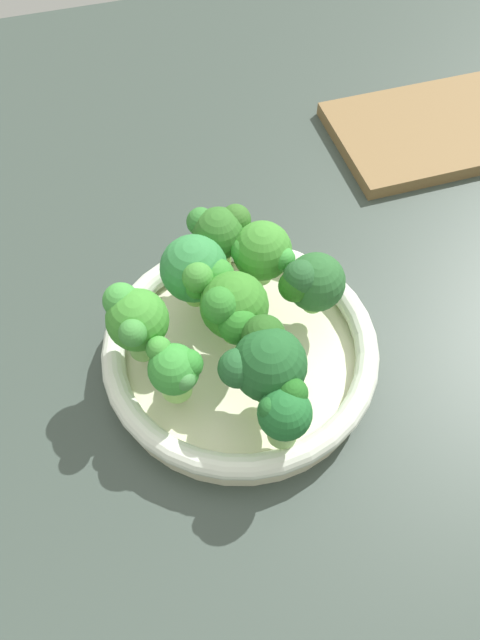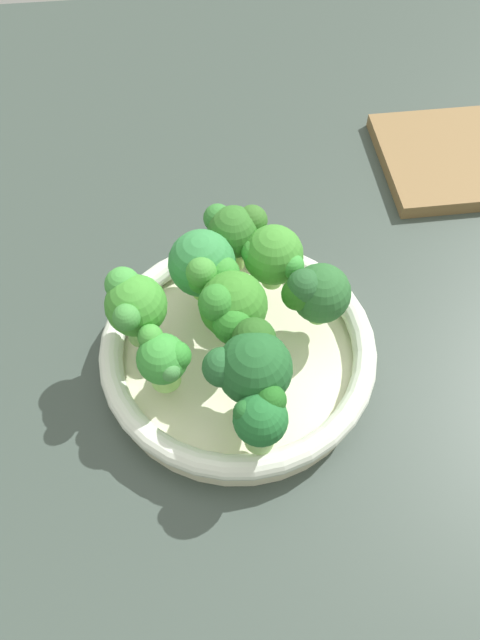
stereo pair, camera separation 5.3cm
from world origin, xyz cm
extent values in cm
cube|color=#37433C|center=(0.00, 0.00, -1.25)|extent=(130.00, 130.00, 2.50)
cylinder|color=#EAE6C2|center=(3.14, 0.08, 0.84)|extent=(23.38, 23.38, 1.68)
torus|color=silver|center=(3.14, 0.08, 2.71)|extent=(24.35, 24.35, 2.06)
cylinder|color=#7ABF56|center=(10.40, 1.79, 4.61)|extent=(1.82, 1.82, 1.73)
sphere|color=#29602D|center=(10.40, 1.79, 7.15)|extent=(5.15, 5.15, 5.15)
sphere|color=#26582B|center=(8.89, 1.66, 8.44)|extent=(3.05, 3.05, 3.05)
sphere|color=#25641A|center=(8.32, 1.43, 7.80)|extent=(2.79, 2.79, 2.79)
cylinder|color=#98D764|center=(2.85, 0.80, 4.92)|extent=(2.21, 2.21, 2.35)
sphere|color=#388129|center=(2.85, 0.80, 7.95)|extent=(5.71, 5.71, 5.71)
sphere|color=#307E2A|center=(1.50, -0.36, 9.52)|extent=(3.07, 3.07, 3.07)
sphere|color=#2D7E27|center=(2.59, -1.33, 8.30)|extent=(3.33, 3.33, 3.33)
cylinder|color=#8CC45B|center=(3.82, -5.53, 5.03)|extent=(2.26, 2.26, 2.57)
sphere|color=#1F5928|center=(3.82, -5.53, 8.22)|extent=(5.87, 5.87, 5.87)
sphere|color=#245C2D|center=(1.36, -5.35, 8.57)|extent=(3.09, 3.09, 3.09)
sphere|color=#285C1E|center=(4.03, -3.37, 8.88)|extent=(3.51, 3.51, 3.51)
cylinder|color=#99DA6A|center=(-3.21, -3.20, 4.75)|extent=(2.51, 2.51, 2.02)
sphere|color=green|center=(-3.21, -3.20, 7.10)|extent=(4.12, 4.12, 4.12)
sphere|color=#31892E|center=(-2.06, -3.34, 7.57)|extent=(2.41, 2.41, 2.41)
sphere|color=green|center=(-3.96, -1.76, 8.21)|extent=(2.06, 2.06, 2.06)
sphere|color=#428941|center=(-2.63, -4.61, 7.49)|extent=(1.67, 1.67, 1.67)
cylinder|color=#9FD971|center=(6.94, 6.15, 4.76)|extent=(1.89, 1.89, 2.04)
sphere|color=#3F8C30|center=(6.94, 6.15, 7.52)|extent=(5.34, 5.34, 5.34)
sphere|color=green|center=(8.27, 4.49, 7.86)|extent=(2.24, 2.24, 2.24)
sphere|color=#398D31|center=(5.43, 6.23, 7.94)|extent=(2.63, 2.63, 2.63)
cylinder|color=#8ACD58|center=(0.64, 5.62, 4.83)|extent=(2.16, 2.16, 2.17)
sphere|color=#328441|center=(0.64, 5.62, 7.83)|extent=(5.89, 5.89, 5.89)
sphere|color=#389031|center=(0.60, 3.84, 8.20)|extent=(2.98, 2.98, 2.98)
sphere|color=#35872F|center=(2.20, 4.00, 8.17)|extent=(3.18, 3.18, 3.18)
sphere|color=#418D35|center=(0.50, 3.40, 9.31)|extent=(2.62, 2.62, 2.62)
cylinder|color=#A2CE69|center=(3.71, 8.73, 5.14)|extent=(2.07, 2.07, 2.79)
sphere|color=#306D26|center=(3.71, 8.73, 8.07)|extent=(4.73, 4.73, 4.73)
sphere|color=#346926|center=(5.44, 9.31, 8.73)|extent=(2.79, 2.79, 2.79)
sphere|color=#327931|center=(2.43, 10.06, 8.59)|extent=(2.60, 2.60, 2.60)
cylinder|color=#76B35A|center=(-5.04, 1.44, 5.14)|extent=(2.48, 2.48, 2.79)
sphere|color=#3F9131|center=(-5.04, 1.44, 8.20)|extent=(5.13, 5.13, 5.13)
sphere|color=green|center=(-5.93, 2.82, 9.32)|extent=(2.97, 2.97, 2.97)
sphere|color=#3F8C3A|center=(-5.63, -0.58, 9.47)|extent=(2.23, 2.23, 2.23)
cylinder|color=#8BBD67|center=(3.79, -9.44, 4.96)|extent=(2.38, 2.38, 2.44)
sphere|color=#20662C|center=(3.79, -9.44, 7.53)|extent=(4.14, 4.14, 4.14)
sphere|color=#20611E|center=(4.64, -8.52, 8.56)|extent=(2.35, 2.35, 2.35)
sphere|color=#2A682B|center=(4.82, -8.45, 8.01)|extent=(1.75, 1.75, 1.75)
sphere|color=#205F26|center=(2.68, -9.18, 8.41)|extent=(1.79, 1.79, 1.79)
camera|label=1|loc=(-5.34, -28.80, 49.85)|focal=35.65mm
camera|label=2|loc=(-0.19, -29.83, 49.85)|focal=35.65mm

